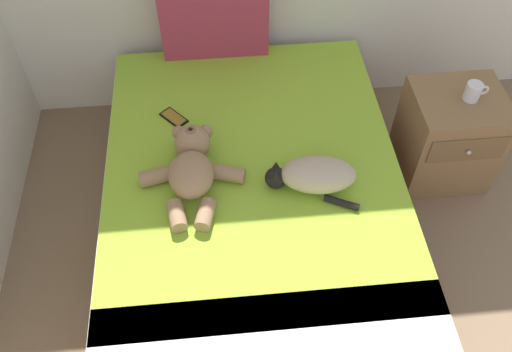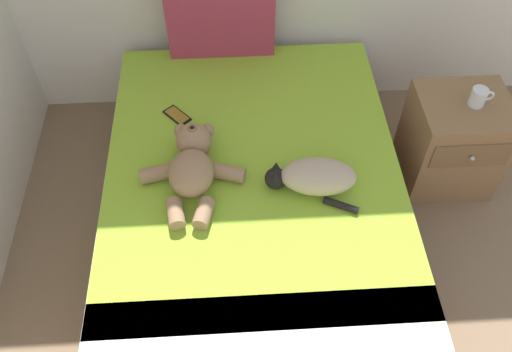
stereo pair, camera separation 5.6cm
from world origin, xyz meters
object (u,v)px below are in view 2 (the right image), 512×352
at_px(bed, 254,199).
at_px(mug, 479,97).
at_px(cell_phone, 177,116).
at_px(cat, 314,177).
at_px(teddy_bear, 192,165).
at_px(nightstand, 452,141).
at_px(patterned_cushion, 221,18).

distance_m(bed, mug, 1.22).
bearing_deg(cell_phone, mug, -3.26).
height_order(cat, cell_phone, cat).
xyz_separation_m(teddy_bear, nightstand, (1.37, 0.31, -0.27)).
xyz_separation_m(cell_phone, nightstand, (1.46, -0.08, -0.20)).
relative_size(cat, mug, 3.48).
xyz_separation_m(cat, mug, (0.87, 0.41, 0.06)).
height_order(cat, nightstand, cat).
xyz_separation_m(cell_phone, mug, (1.50, -0.09, 0.13)).
xyz_separation_m(teddy_bear, cell_phone, (-0.09, 0.40, -0.07)).
relative_size(bed, mug, 15.92).
height_order(nightstand, mug, mug).
relative_size(bed, teddy_bear, 3.45).
bearing_deg(cell_phone, teddy_bear, -77.29).
bearing_deg(nightstand, cat, -153.42).
distance_m(cell_phone, mug, 1.51).
bearing_deg(patterned_cushion, teddy_bear, -99.58).
bearing_deg(nightstand, mug, -6.20).
relative_size(patterned_cushion, teddy_bear, 1.05).
distance_m(bed, cell_phone, 0.58).
bearing_deg(mug, nightstand, 173.80).
relative_size(bed, cell_phone, 12.03).
bearing_deg(mug, cell_phone, 176.74).
bearing_deg(teddy_bear, nightstand, 12.90).
distance_m(bed, cat, 0.43).
height_order(cat, teddy_bear, teddy_bear).
xyz_separation_m(patterned_cushion, nightstand, (1.22, -0.59, -0.42)).
relative_size(cat, cell_phone, 2.63).
height_order(bed, cell_phone, cell_phone).
relative_size(patterned_cushion, mug, 4.86).
bearing_deg(teddy_bear, bed, 4.47).
height_order(bed, mug, mug).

